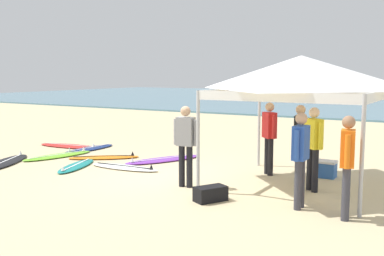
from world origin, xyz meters
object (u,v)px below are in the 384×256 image
object	(u,v)px
surfboard_lime	(58,156)
surfboard_purple	(163,159)
person_yellow	(313,143)
cooler_box	(325,169)
surfboard_white	(125,167)
canopy_tent	(301,73)
surfboard_teal	(76,166)
person_orange	(347,160)
gear_bag_near_tent	(210,194)
person_red	(269,133)
surfboard_navy	(89,149)
person_black	(300,138)
person_grey	(186,141)
surfboard_black	(5,162)
person_blue	(300,154)
surfboard_orange	(104,157)
surfboard_red	(70,146)

from	to	relation	value
surfboard_lime	surfboard_purple	world-z (taller)	same
person_yellow	cooler_box	size ratio (longest dim) A/B	3.42
surfboard_purple	surfboard_white	distance (m)	1.38
canopy_tent	surfboard_teal	bearing A→B (deg)	-169.24
person_orange	gear_bag_near_tent	distance (m)	2.56
canopy_tent	person_red	distance (m)	1.82
canopy_tent	cooler_box	xyz separation A→B (m)	(0.28, 1.10, -2.19)
surfboard_lime	surfboard_purple	xyz separation A→B (m)	(2.92, 1.07, -0.00)
surfboard_navy	person_black	bearing A→B (deg)	-7.04
person_grey	person_yellow	distance (m)	2.60
surfboard_black	person_orange	world-z (taller)	person_orange
surfboard_navy	person_black	distance (m)	7.11
person_red	person_yellow	xyz separation A→B (m)	(1.32, -0.98, 0.00)
surfboard_white	canopy_tent	bearing A→B (deg)	6.98
surfboard_black	gear_bag_near_tent	bearing A→B (deg)	-2.91
person_grey	canopy_tent	bearing A→B (deg)	33.27
person_red	cooler_box	xyz separation A→B (m)	(1.22, 0.41, -0.79)
surfboard_purple	surfboard_navy	world-z (taller)	same
surfboard_black	person_blue	distance (m)	8.01
person_grey	surfboard_white	bearing A→B (deg)	161.08
person_orange	cooler_box	size ratio (longest dim) A/B	3.42
canopy_tent	gear_bag_near_tent	size ratio (longest dim) A/B	5.40
surfboard_navy	person_grey	world-z (taller)	person_grey
person_black	cooler_box	distance (m)	1.21
person_grey	person_yellow	xyz separation A→B (m)	(2.39, 1.03, 0.00)
surfboard_orange	person_yellow	xyz separation A→B (m)	(6.05, -0.53, 0.95)
surfboard_orange	surfboard_lime	distance (m)	1.39
person_grey	surfboard_black	bearing A→B (deg)	-176.25
person_blue	canopy_tent	bearing A→B (deg)	108.61
surfboard_red	person_grey	distance (m)	6.54
surfboard_black	surfboard_orange	bearing A→B (deg)	47.48
canopy_tent	person_red	world-z (taller)	canopy_tent
surfboard_teal	person_grey	world-z (taller)	person_grey
surfboard_red	cooler_box	distance (m)	8.25
person_black	person_blue	bearing A→B (deg)	-71.96
person_orange	surfboard_lime	bearing A→B (deg)	169.52
person_blue	person_orange	world-z (taller)	same
surfboard_lime	surfboard_black	xyz separation A→B (m)	(-0.45, -1.43, -0.00)
canopy_tent	gear_bag_near_tent	world-z (taller)	canopy_tent
surfboard_orange	surfboard_white	distance (m)	1.57
surfboard_teal	surfboard_purple	size ratio (longest dim) A/B	0.79
person_orange	surfboard_navy	bearing A→B (deg)	161.01
person_black	gear_bag_near_tent	xyz separation A→B (m)	(-0.97, -2.25, -0.85)
surfboard_lime	surfboard_red	distance (m)	1.74
canopy_tent	person_black	xyz separation A→B (m)	(-0.07, 0.25, -1.40)
surfboard_black	cooler_box	size ratio (longest dim) A/B	4.80
surfboard_black	person_black	bearing A→B (deg)	14.65
person_red	person_blue	bearing A→B (deg)	-57.17
canopy_tent	person_yellow	distance (m)	1.48
surfboard_teal	person_orange	world-z (taller)	person_orange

